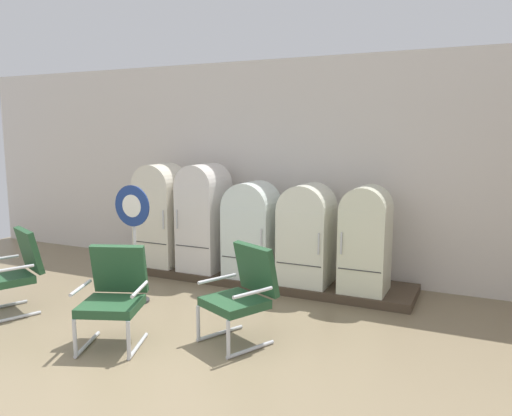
% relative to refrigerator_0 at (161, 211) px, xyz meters
% --- Properties ---
extents(ground, '(12.00, 10.00, 0.05)m').
position_rel_refrigerator_0_xyz_m(ground, '(1.58, -2.89, -0.98)').
color(ground, '#7E6E52').
extents(back_wall, '(11.76, 0.12, 3.24)m').
position_rel_refrigerator_0_xyz_m(back_wall, '(1.58, 0.77, 0.69)').
color(back_wall, silver).
rests_on(back_wall, ground).
extents(display_plinth, '(4.52, 0.95, 0.12)m').
position_rel_refrigerator_0_xyz_m(display_plinth, '(1.58, 0.13, -0.89)').
color(display_plinth, '#453729').
rests_on(display_plinth, ground).
extents(refrigerator_0, '(0.65, 0.63, 1.57)m').
position_rel_refrigerator_0_xyz_m(refrigerator_0, '(0.00, 0.00, 0.00)').
color(refrigerator_0, silver).
rests_on(refrigerator_0, display_plinth).
extents(refrigerator_1, '(0.60, 0.72, 1.59)m').
position_rel_refrigerator_0_xyz_m(refrigerator_1, '(0.75, 0.04, 0.01)').
color(refrigerator_1, silver).
rests_on(refrigerator_1, display_plinth).
extents(refrigerator_2, '(0.70, 0.62, 1.36)m').
position_rel_refrigerator_0_xyz_m(refrigerator_2, '(1.57, -0.00, -0.12)').
color(refrigerator_2, silver).
rests_on(refrigerator_2, display_plinth).
extents(refrigerator_3, '(0.67, 0.66, 1.37)m').
position_rel_refrigerator_0_xyz_m(refrigerator_3, '(2.39, 0.01, -0.12)').
color(refrigerator_3, silver).
rests_on(refrigerator_3, display_plinth).
extents(refrigerator_4, '(0.59, 0.61, 1.38)m').
position_rel_refrigerator_0_xyz_m(refrigerator_4, '(3.20, -0.01, -0.10)').
color(refrigerator_4, beige).
rests_on(refrigerator_4, display_plinth).
extents(armchair_left, '(0.81, 0.85, 1.01)m').
position_rel_refrigerator_0_xyz_m(armchair_left, '(-0.53, -2.26, -0.41)').
color(armchair_left, silver).
rests_on(armchair_left, ground).
extents(armchair_right, '(0.81, 0.85, 1.01)m').
position_rel_refrigerator_0_xyz_m(armchair_right, '(2.35, -1.85, -0.41)').
color(armchair_right, silver).
rests_on(armchair_right, ground).
extents(armchair_center, '(0.79, 0.83, 1.01)m').
position_rel_refrigerator_0_xyz_m(armchair_center, '(1.18, -2.47, -0.41)').
color(armchair_center, silver).
rests_on(armchair_center, ground).
extents(sign_stand, '(0.52, 0.32, 1.52)m').
position_rel_refrigerator_0_xyz_m(sign_stand, '(0.56, -1.37, -0.15)').
color(sign_stand, '#2D2D30').
rests_on(sign_stand, ground).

